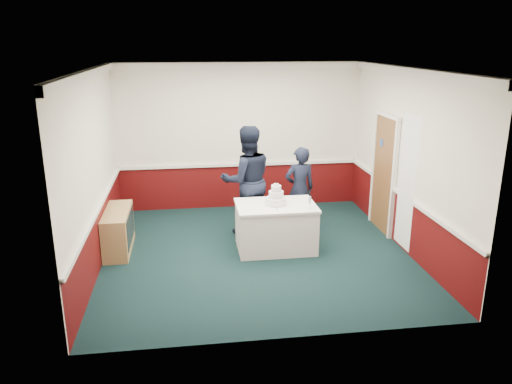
{
  "coord_description": "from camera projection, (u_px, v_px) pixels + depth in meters",
  "views": [
    {
      "loc": [
        -1.07,
        -7.59,
        3.41
      ],
      "look_at": [
        -0.02,
        -0.1,
        1.1
      ],
      "focal_mm": 35.0,
      "sensor_mm": 36.0,
      "label": 1
    }
  ],
  "objects": [
    {
      "name": "person_woman",
      "position": [
        300.0,
        189.0,
        9.15
      ],
      "size": [
        0.62,
        0.45,
        1.58
      ],
      "primitive_type": "imported",
      "rotation": [
        0.0,
        0.0,
        3.28
      ],
      "color": "black",
      "rests_on": "ground"
    },
    {
      "name": "cake_knife",
      "position": [
        276.0,
        208.0,
        8.09
      ],
      "size": [
        0.02,
        0.22,
        0.0
      ],
      "primitive_type": "cube",
      "rotation": [
        0.0,
        0.0,
        -0.02
      ],
      "color": "silver",
      "rests_on": "cake_table"
    },
    {
      "name": "ground",
      "position": [
        257.0,
        253.0,
        8.32
      ],
      "size": [
        5.0,
        5.0,
        0.0
      ],
      "primitive_type": "plane",
      "color": "black",
      "rests_on": "ground"
    },
    {
      "name": "sideboard",
      "position": [
        118.0,
        231.0,
        8.35
      ],
      "size": [
        0.41,
        1.2,
        0.7
      ],
      "color": "#9B774B",
      "rests_on": "ground"
    },
    {
      "name": "room_shell",
      "position": [
        256.0,
        130.0,
        8.34
      ],
      "size": [
        5.0,
        5.0,
        3.0
      ],
      "color": "white",
      "rests_on": "ground"
    },
    {
      "name": "person_man",
      "position": [
        247.0,
        180.0,
        8.96
      ],
      "size": [
        1.06,
        0.87,
        1.98
      ],
      "primitive_type": "imported",
      "rotation": [
        0.0,
        0.0,
        3.28
      ],
      "color": "black",
      "rests_on": "ground"
    },
    {
      "name": "wedding_cake",
      "position": [
        276.0,
        198.0,
        8.25
      ],
      "size": [
        0.35,
        0.35,
        0.36
      ],
      "color": "white",
      "rests_on": "cake_table"
    },
    {
      "name": "cake_table",
      "position": [
        276.0,
        226.0,
        8.4
      ],
      "size": [
        1.32,
        0.92,
        0.79
      ],
      "color": "white",
      "rests_on": "ground"
    },
    {
      "name": "champagne_flute",
      "position": [
        310.0,
        200.0,
        8.05
      ],
      "size": [
        0.05,
        0.05,
        0.21
      ],
      "color": "silver",
      "rests_on": "cake_table"
    }
  ]
}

